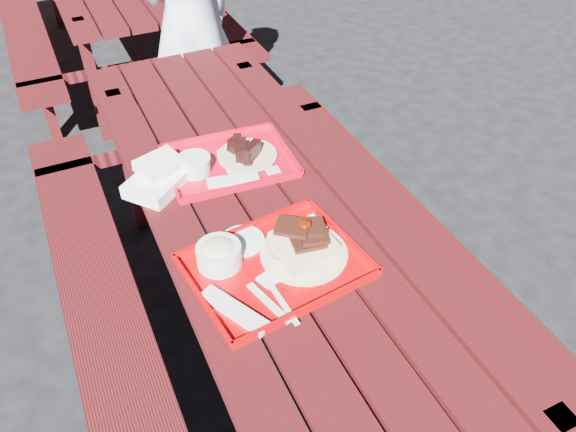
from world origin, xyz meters
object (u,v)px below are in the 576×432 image
object	(u,v)px
far_tray	(227,160)
near_tray	(271,256)
person	(190,22)
picnic_table_near	(270,247)

from	to	relation	value
far_tray	near_tray	bearing A→B (deg)	-96.36
far_tray	person	xyz separation A→B (m)	(0.24, 1.17, 0.03)
picnic_table_near	near_tray	bearing A→B (deg)	-111.68
far_tray	person	bearing A→B (deg)	78.58
near_tray	far_tray	size ratio (longest dim) A/B	1.13
person	near_tray	bearing A→B (deg)	57.90
far_tray	picnic_table_near	bearing A→B (deg)	-80.52
picnic_table_near	far_tray	size ratio (longest dim) A/B	5.21
picnic_table_near	person	size ratio (longest dim) A/B	1.50
picnic_table_near	far_tray	bearing A→B (deg)	99.48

